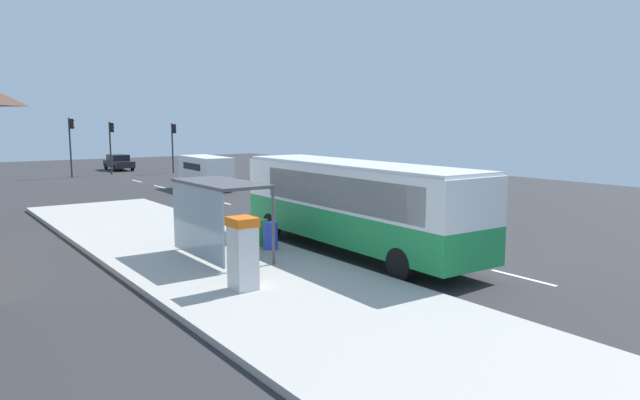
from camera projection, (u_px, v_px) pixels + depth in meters
ground_plane at (218, 203)px, 32.82m from camera, size 56.00×92.00×0.04m
sidewalk_platform at (202, 255)px, 19.46m from camera, size 6.20×30.00×0.18m
lane_stripe_seg_0 at (523, 278)px, 16.92m from camera, size 0.16×2.20×0.01m
lane_stripe_seg_1 at (404, 248)px, 20.93m from camera, size 0.16×2.20×0.01m
lane_stripe_seg_2 at (324, 228)px, 24.94m from camera, size 0.16×2.20×0.01m
lane_stripe_seg_3 at (266, 213)px, 28.95m from camera, size 0.16×2.20×0.01m
lane_stripe_seg_4 at (222, 202)px, 32.96m from camera, size 0.16×2.20×0.01m
lane_stripe_seg_5 at (187, 194)px, 36.97m from camera, size 0.16×2.20×0.01m
lane_stripe_seg_6 at (160, 187)px, 40.98m from camera, size 0.16×2.20×0.01m
lane_stripe_seg_7 at (137, 181)px, 44.99m from camera, size 0.16×2.20×0.01m
bus at (353, 201)px, 20.01m from camera, size 2.83×11.08×3.21m
white_van at (206, 170)px, 39.02m from camera, size 2.24×5.29×2.30m
sedan_near at (119, 162)px, 55.37m from camera, size 1.85×4.40×1.52m
ticket_machine at (243, 253)px, 15.05m from camera, size 0.66×0.76×1.94m
recycling_bin_blue at (271, 236)px, 19.94m from camera, size 0.52×0.52×0.95m
recycling_bin_green at (261, 232)px, 20.51m from camera, size 0.52×0.52×0.95m
recycling_bin_red at (251, 230)px, 21.07m from camera, size 0.52×0.52×0.95m
traffic_light_near_side at (173, 140)px, 51.98m from camera, size 0.49×0.28×4.54m
traffic_light_far_side at (71, 138)px, 47.58m from camera, size 0.49×0.28×5.00m
traffic_light_median at (111, 139)px, 50.29m from camera, size 0.49×0.28×4.67m
bus_shelter at (212, 200)px, 18.44m from camera, size 1.80×4.00×2.50m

